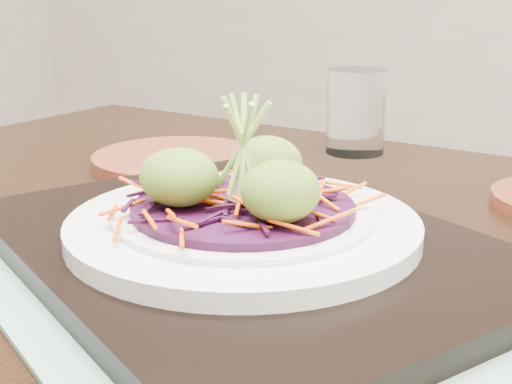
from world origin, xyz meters
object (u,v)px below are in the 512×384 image
at_px(dining_table, 311,379).
at_px(serving_tray, 244,247).
at_px(terracotta_side_plate, 178,160).
at_px(water_glass, 356,112).
at_px(white_plate, 243,225).

bearing_deg(dining_table, serving_tray, -139.85).
relative_size(terracotta_side_plate, water_glass, 1.91).
distance_m(dining_table, serving_tray, 0.12).
xyz_separation_m(terracotta_side_plate, water_glass, (0.15, 0.14, 0.04)).
bearing_deg(dining_table, water_glass, 111.40).
bearing_deg(terracotta_side_plate, dining_table, -38.67).
distance_m(white_plate, water_glass, 0.36).
bearing_deg(terracotta_side_plate, serving_tray, -48.48).
relative_size(white_plate, water_glass, 2.57).
relative_size(serving_tray, terracotta_side_plate, 2.07).
relative_size(dining_table, terracotta_side_plate, 6.96).
bearing_deg(water_glass, white_plate, -84.05).
height_order(dining_table, white_plate, white_plate).
height_order(white_plate, water_glass, water_glass).
relative_size(dining_table, serving_tray, 3.36).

